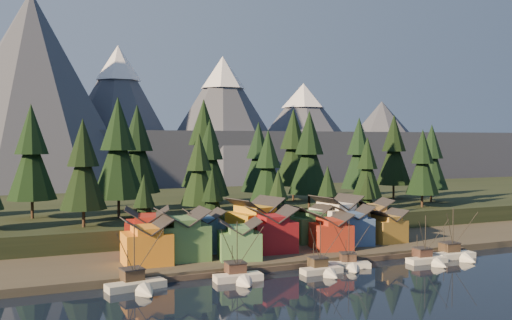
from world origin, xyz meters
name	(u,v)px	position (x,y,z in m)	size (l,w,h in m)	color
ground	(351,285)	(0.00, 0.00, 0.00)	(500.00, 500.00, 0.00)	black
shore_strip	(260,243)	(0.00, 40.00, 0.75)	(400.00, 50.00, 1.50)	#3A362A
hillside	(196,211)	(0.00, 90.00, 3.00)	(420.00, 100.00, 6.00)	black
dock	(307,263)	(0.00, 16.50, 0.50)	(80.00, 4.00, 1.00)	#4E4138
mountain_ridge	(115,139)	(-4.20, 213.59, 26.06)	(560.00, 190.00, 90.00)	#4C5161
boat_0	(138,277)	(-35.56, 11.19, 2.39)	(10.88, 11.56, 12.46)	beige
boat_1	(240,269)	(-17.46, 9.71, 2.43)	(9.22, 9.96, 12.00)	silver
boat_3	(324,263)	(-0.53, 8.69, 2.21)	(8.33, 9.07, 10.95)	beige
boat_4	(351,258)	(6.80, 10.72, 2.04)	(8.91, 9.41, 10.44)	silver
boat_5	(430,253)	(24.38, 7.89, 2.16)	(8.95, 9.67, 11.00)	silver
boat_6	(458,248)	(33.07, 9.18, 2.44)	(9.39, 10.14, 12.11)	white
house_front_0	(147,240)	(-31.06, 24.45, 6.20)	(9.09, 8.60, 8.94)	orange
house_front_1	(182,233)	(-23.36, 26.10, 6.85)	(10.18, 9.80, 10.18)	#47723D
house_front_2	(239,238)	(-12.59, 22.04, 5.72)	(9.89, 9.94, 8.03)	#508648
house_front_3	(271,228)	(-3.42, 26.13, 6.56)	(10.12, 9.71, 9.63)	maroon
house_front_4	(331,230)	(9.98, 23.40, 5.71)	(9.08, 9.60, 8.02)	#A52C19
house_front_5	(352,224)	(17.32, 26.21, 6.19)	(9.94, 9.35, 8.93)	#395687
house_front_6	(387,225)	(26.63, 25.55, 5.52)	(8.03, 7.64, 7.65)	#B0802D
house_back_0	(147,230)	(-28.75, 33.97, 6.71)	(10.87, 10.60, 9.92)	maroon
house_back_1	(204,230)	(-16.85, 31.87, 6.26)	(8.91, 9.00, 9.07)	#3C628F
house_back_2	(255,221)	(-4.37, 32.90, 7.31)	(12.40, 11.78, 11.06)	gold
house_back_3	(310,223)	(10.00, 33.12, 6.07)	(8.76, 7.85, 8.71)	#3C6F3F
house_back_4	(336,217)	(17.14, 32.90, 7.14)	(11.16, 10.83, 10.73)	white
house_back_5	(372,217)	(27.89, 33.08, 6.44)	(10.27, 10.34, 9.42)	#A97D3C
tree_hill_1	(32,156)	(-50.00, 68.00, 21.77)	(12.38, 12.38, 28.84)	#332319
tree_hill_2	(83,168)	(-40.00, 48.00, 19.44)	(10.55, 10.55, 24.58)	#332319
tree_hill_3	(118,152)	(-30.00, 60.00, 22.72)	(13.13, 13.13, 30.58)	#332319
tree_hill_4	(137,152)	(-22.00, 75.00, 22.23)	(12.74, 12.74, 29.68)	#332319
tree_hill_5	(199,172)	(-12.00, 50.00, 17.85)	(9.31, 9.31, 21.68)	#332319
tree_hill_6	(210,161)	(-4.00, 65.00, 19.93)	(10.94, 10.94, 25.48)	#332319
tree_hill_7	(268,169)	(6.00, 48.00, 18.24)	(9.61, 9.61, 22.39)	#332319
tree_hill_8	(259,160)	(14.00, 72.00, 19.79)	(10.83, 10.83, 25.23)	#332319
tree_hill_9	(309,156)	(22.00, 55.00, 21.29)	(12.01, 12.01, 27.97)	#332319
tree_hill_10	(293,150)	(30.00, 80.00, 22.37)	(12.85, 12.85, 29.94)	#332319
tree_hill_11	(367,170)	(38.00, 50.00, 17.26)	(8.85, 8.85, 20.61)	#332319
tree_hill_12	(359,156)	(46.00, 66.00, 20.73)	(11.57, 11.57, 26.94)	#332319
tree_hill_13	(423,164)	(56.00, 48.00, 18.52)	(9.84, 9.84, 22.92)	#332319
tree_hill_14	(394,152)	(64.00, 72.00, 21.51)	(12.17, 12.17, 28.36)	#332319
tree_hill_15	(204,146)	(0.00, 82.00, 23.72)	(13.91, 13.91, 32.40)	#332319
tree_hill_17	(432,159)	(68.00, 58.00, 19.54)	(10.63, 10.63, 24.76)	#332319
tree_shore_0	(144,208)	(-28.00, 40.00, 10.59)	(7.15, 7.15, 16.65)	#332319
tree_shore_1	(213,202)	(-12.00, 40.00, 11.23)	(7.64, 7.64, 17.81)	#332319
tree_shore_2	(278,201)	(5.00, 40.00, 10.85)	(7.35, 7.35, 17.11)	#332319
tree_shore_3	(328,197)	(19.00, 40.00, 11.17)	(7.60, 7.60, 17.70)	#332319
tree_shore_4	(367,200)	(31.00, 40.00, 10.02)	(6.70, 6.70, 15.60)	#332319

